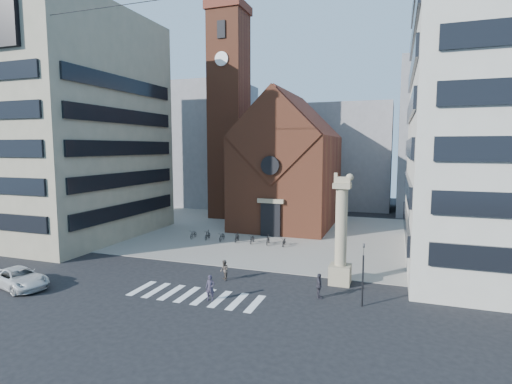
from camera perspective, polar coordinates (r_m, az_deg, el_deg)
ground at (r=32.64m, az=-6.99°, el=-12.59°), size 120.00×120.00×0.00m
piazza at (r=49.75m, az=2.82°, el=-5.87°), size 46.00×30.00×0.05m
zebra_crossing at (r=29.90m, az=-8.65°, el=-14.42°), size 10.20×3.20×0.01m
church at (r=54.49m, az=4.68°, el=3.64°), size 12.00×16.65×18.00m
campanile at (r=60.71m, az=-3.86°, el=11.25°), size 5.50×5.50×31.20m
building_left at (r=53.39m, az=-26.04°, el=8.35°), size 18.00×20.00×26.00m
bg_block_left at (r=75.59m, az=-7.23°, el=6.67°), size 16.00×14.00×22.00m
bg_block_mid at (r=73.04m, az=13.30°, el=4.99°), size 14.00×12.00×18.00m
bg_block_right at (r=70.09m, az=26.30°, el=6.90°), size 16.00×14.00×24.00m
lion_column at (r=31.65m, az=12.04°, el=-6.77°), size 1.63×1.60×8.68m
traffic_light at (r=27.93m, az=15.03°, el=-11.13°), size 0.13×0.16×4.30m
white_car at (r=35.72m, az=-30.76°, el=-10.53°), size 5.80×3.71×1.49m
pedestrian_0 at (r=28.62m, az=-6.56°, el=-13.45°), size 0.71×0.52×1.79m
pedestrian_1 at (r=32.56m, az=-4.55°, el=-11.10°), size 0.98×1.00×1.63m
pedestrian_2 at (r=29.17m, az=8.99°, el=-13.11°), size 0.80×1.13×1.78m
scooter_0 at (r=47.29m, az=-8.92°, el=-5.96°), size 0.84×1.87×0.95m
scooter_1 at (r=46.46m, az=-6.93°, el=-6.09°), size 0.70×1.80×1.06m
scooter_2 at (r=45.71m, az=-4.87°, el=-6.34°), size 0.84×1.87×0.95m
scooter_3 at (r=44.99m, az=-2.74°, el=-6.46°), size 0.70×1.80×1.06m
scooter_4 at (r=44.36m, az=-0.54°, el=-6.71°), size 0.84×1.87×0.95m
scooter_5 at (r=43.78m, az=1.72°, el=-6.82°), size 0.70×1.80×1.06m
scooter_6 at (r=43.29m, az=4.03°, el=-7.06°), size 0.84×1.87×0.95m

